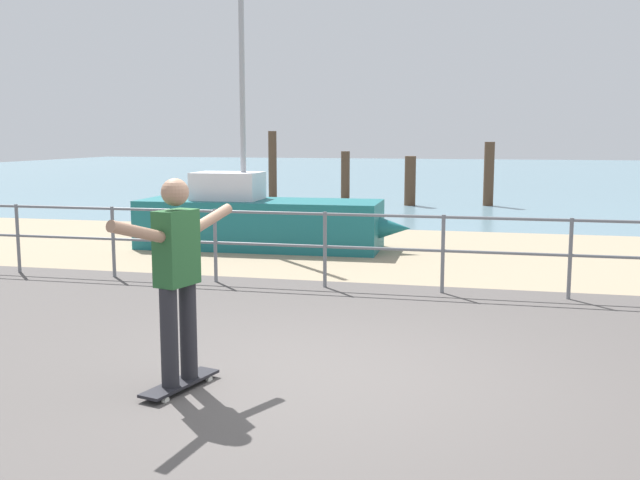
% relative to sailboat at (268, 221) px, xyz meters
% --- Properties ---
extents(ground_plane, '(24.00, 10.00, 0.04)m').
position_rel_sailboat_xyz_m(ground_plane, '(2.65, -7.76, -0.52)').
color(ground_plane, '#514C49').
rests_on(ground_plane, ground).
extents(beach_strip, '(24.00, 6.00, 0.04)m').
position_rel_sailboat_xyz_m(beach_strip, '(2.65, 0.24, -0.52)').
color(beach_strip, tan).
rests_on(beach_strip, ground).
extents(sea_surface, '(72.00, 50.00, 0.04)m').
position_rel_sailboat_xyz_m(sea_surface, '(2.65, 28.24, -0.52)').
color(sea_surface, slate).
rests_on(sea_surface, ground).
extents(railing_fence, '(12.67, 0.05, 1.05)m').
position_rel_sailboat_xyz_m(railing_fence, '(1.80, -3.16, 0.18)').
color(railing_fence, slate).
rests_on(railing_fence, ground).
extents(sailboat, '(4.98, 1.52, 5.05)m').
position_rel_sailboat_xyz_m(sailboat, '(0.00, 0.00, 0.00)').
color(sailboat, '#19666B').
rests_on(sailboat, ground).
extents(skateboard, '(0.40, 0.82, 0.08)m').
position_rel_sailboat_xyz_m(skateboard, '(1.57, -7.38, -0.45)').
color(skateboard, black).
rests_on(skateboard, ground).
extents(skateboarder, '(0.45, 1.42, 1.65)m').
position_rel_sailboat_xyz_m(skateboarder, '(1.57, -7.38, 0.50)').
color(skateboarder, '#26262B').
rests_on(skateboarder, skateboard).
extents(groyne_post_0, '(0.27, 0.27, 2.21)m').
position_rel_sailboat_xyz_m(groyne_post_0, '(-2.94, 9.82, 0.58)').
color(groyne_post_0, '#513826').
rests_on(groyne_post_0, ground).
extents(groyne_post_1, '(0.28, 0.28, 1.57)m').
position_rel_sailboat_xyz_m(groyne_post_1, '(-0.69, 10.43, 0.26)').
color(groyne_post_1, '#513826').
rests_on(groyne_post_1, ground).
extents(groyne_post_2, '(0.33, 0.33, 1.47)m').
position_rel_sailboat_xyz_m(groyne_post_2, '(1.56, 8.94, 0.21)').
color(groyne_post_2, '#513826').
rests_on(groyne_post_2, ground).
extents(groyne_post_3, '(0.30, 0.30, 1.88)m').
position_rel_sailboat_xyz_m(groyne_post_3, '(3.82, 9.38, 0.42)').
color(groyne_post_3, '#513826').
rests_on(groyne_post_3, ground).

